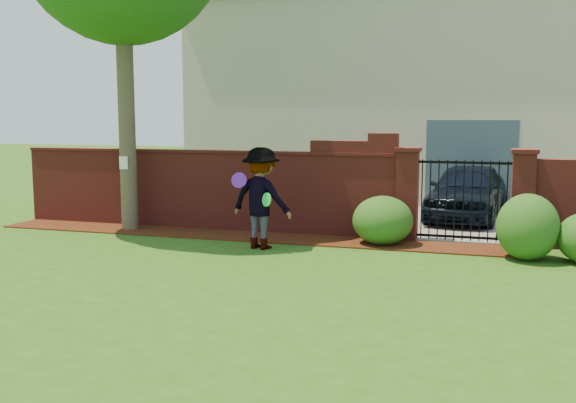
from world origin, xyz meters
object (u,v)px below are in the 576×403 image
(car, at_px, (466,192))
(frisbee_green, at_px, (267,200))
(frisbee_purple, at_px, (239,180))
(man, at_px, (260,198))

(car, height_order, frisbee_green, car)
(car, xyz_separation_m, frisbee_purple, (-3.93, -4.87, 0.64))
(car, xyz_separation_m, frisbee_green, (-3.37, -4.91, 0.30))
(frisbee_purple, height_order, frisbee_green, frisbee_purple)
(car, distance_m, frisbee_purple, 6.29)
(car, relative_size, frisbee_purple, 13.70)
(car, relative_size, man, 2.08)
(car, distance_m, man, 5.88)
(car, height_order, frisbee_purple, frisbee_purple)
(man, height_order, frisbee_purple, man)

